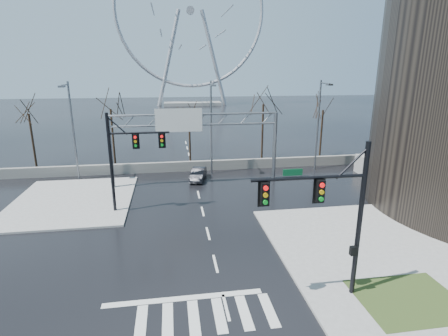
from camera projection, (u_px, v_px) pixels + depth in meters
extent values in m
plane|color=black|center=(215.00, 264.00, 20.73)|extent=(260.00, 260.00, 0.00)
cube|color=gray|center=(355.00, 235.00, 24.08)|extent=(12.00, 10.00, 0.15)
cube|color=gray|center=(73.00, 200.00, 30.50)|extent=(10.00, 12.00, 0.15)
cube|color=#2C401A|center=(409.00, 299.00, 17.26)|extent=(5.00, 4.00, 0.02)
cube|color=slate|center=(193.00, 166.00, 39.59)|extent=(52.00, 0.50, 1.10)
cylinder|color=black|center=(359.00, 223.00, 16.79)|extent=(0.24, 0.24, 8.00)
cylinder|color=black|center=(309.00, 178.00, 15.74)|extent=(5.40, 0.16, 0.16)
cube|color=black|center=(320.00, 191.00, 15.83)|extent=(0.35, 0.28, 1.05)
cube|color=black|center=(265.00, 194.00, 15.45)|extent=(0.35, 0.28, 1.05)
cylinder|color=black|center=(111.00, 164.00, 27.16)|extent=(0.24, 0.24, 8.00)
cylinder|color=black|center=(139.00, 133.00, 26.85)|extent=(4.60, 0.16, 0.16)
cube|color=black|center=(136.00, 141.00, 26.82)|extent=(0.35, 0.28, 1.05)
cube|color=black|center=(162.00, 140.00, 27.12)|extent=(0.35, 0.28, 1.05)
cylinder|color=slate|center=(110.00, 153.00, 32.86)|extent=(0.36, 0.36, 7.00)
cylinder|color=slate|center=(274.00, 148.00, 35.21)|extent=(0.36, 0.36, 7.00)
cylinder|color=slate|center=(194.00, 114.00, 33.08)|extent=(16.00, 0.20, 0.20)
cylinder|color=slate|center=(195.00, 125.00, 33.35)|extent=(16.00, 0.20, 0.20)
cube|color=#084321|center=(179.00, 120.00, 32.85)|extent=(4.20, 0.10, 2.00)
cube|color=silver|center=(179.00, 120.00, 32.80)|extent=(4.40, 0.02, 2.20)
cylinder|color=slate|center=(73.00, 132.00, 35.19)|extent=(0.20, 0.20, 10.00)
cylinder|color=slate|center=(65.00, 85.00, 32.86)|extent=(0.12, 2.20, 0.12)
cube|color=slate|center=(62.00, 86.00, 31.94)|extent=(0.50, 0.70, 0.18)
cylinder|color=slate|center=(211.00, 129.00, 37.25)|extent=(0.20, 0.20, 10.00)
cylinder|color=slate|center=(212.00, 84.00, 34.92)|extent=(0.12, 2.20, 0.12)
cube|color=slate|center=(213.00, 85.00, 34.00)|extent=(0.50, 0.70, 0.18)
cylinder|color=slate|center=(318.00, 126.00, 39.01)|extent=(0.20, 0.20, 10.00)
cylinder|color=slate|center=(325.00, 83.00, 36.68)|extent=(0.12, 2.20, 0.12)
cube|color=slate|center=(329.00, 85.00, 35.76)|extent=(0.50, 0.70, 0.18)
cylinder|color=black|center=(33.00, 141.00, 40.04)|extent=(0.24, 0.24, 6.30)
cylinder|color=black|center=(113.00, 138.00, 40.83)|extent=(0.24, 0.24, 6.75)
cylinder|color=black|center=(190.00, 138.00, 43.22)|extent=(0.24, 0.24, 5.85)
cylinder|color=black|center=(262.00, 133.00, 43.44)|extent=(0.24, 0.24, 7.02)
cylinder|color=black|center=(321.00, 134.00, 45.21)|extent=(0.24, 0.24, 6.12)
cube|color=gray|center=(192.00, 104.00, 111.65)|extent=(18.00, 6.00, 1.00)
torus|color=#B2B2B7|center=(190.00, 10.00, 104.14)|extent=(45.00, 1.00, 45.00)
cylinder|color=#B2B2B7|center=(190.00, 10.00, 104.14)|extent=(2.40, 1.50, 2.40)
cylinder|color=#B2B2B7|center=(169.00, 59.00, 106.93)|extent=(8.28, 1.20, 28.82)
cylinder|color=#B2B2B7|center=(214.00, 60.00, 108.99)|extent=(8.28, 1.20, 28.82)
imported|color=black|center=(198.00, 174.00, 36.26)|extent=(2.17, 3.96, 1.24)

